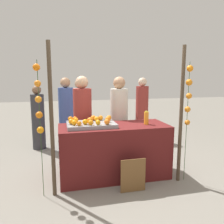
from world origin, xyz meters
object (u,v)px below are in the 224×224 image
(chalkboard_sign, at_px, (133,176))
(vendor_right, at_px, (119,124))
(orange_1, at_px, (71,121))
(stall_counter, at_px, (114,151))
(vendor_left, at_px, (83,125))
(juice_bottle, at_px, (146,118))
(orange_0, at_px, (107,122))

(chalkboard_sign, bearing_deg, vendor_right, 85.14)
(chalkboard_sign, height_order, vendor_right, vendor_right)
(orange_1, xyz_separation_m, chalkboard_sign, (0.84, -0.55, -0.75))
(stall_counter, distance_m, vendor_left, 0.83)
(orange_1, relative_size, vendor_right, 0.05)
(juice_bottle, distance_m, chalkboard_sign, 1.00)
(orange_0, height_order, chalkboard_sign, orange_0)
(chalkboard_sign, bearing_deg, orange_1, 147.05)
(stall_counter, relative_size, juice_bottle, 7.96)
(orange_0, xyz_separation_m, orange_1, (-0.54, 0.16, 0.00))
(vendor_left, bearing_deg, orange_1, -111.24)
(stall_counter, distance_m, vendor_right, 0.71)
(orange_1, height_order, juice_bottle, juice_bottle)
(orange_1, bearing_deg, orange_0, -16.52)
(orange_0, xyz_separation_m, vendor_left, (-0.29, 0.78, -0.20))
(orange_1, relative_size, juice_bottle, 0.39)
(orange_0, bearing_deg, orange_1, 163.48)
(stall_counter, relative_size, vendor_left, 1.06)
(orange_0, xyz_separation_m, juice_bottle, (0.71, 0.14, 0.00))
(juice_bottle, height_order, vendor_left, vendor_left)
(chalkboard_sign, bearing_deg, stall_counter, 104.15)
(vendor_left, bearing_deg, juice_bottle, -32.76)
(juice_bottle, bearing_deg, orange_1, 178.98)
(juice_bottle, relative_size, chalkboard_sign, 0.44)
(chalkboard_sign, relative_size, vendor_left, 0.30)
(vendor_right, bearing_deg, vendor_left, 178.15)
(chalkboard_sign, bearing_deg, vendor_left, 117.15)
(orange_1, distance_m, chalkboard_sign, 1.25)
(orange_1, distance_m, juice_bottle, 1.25)
(stall_counter, xyz_separation_m, juice_bottle, (0.55, -0.05, 0.55))
(juice_bottle, bearing_deg, orange_0, -169.06)
(juice_bottle, bearing_deg, vendor_left, 147.24)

